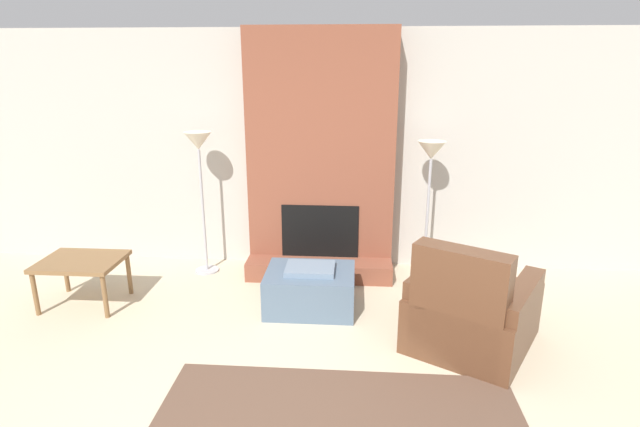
# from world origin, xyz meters

# --- Properties ---
(wall_back) EXTENTS (7.94, 0.06, 2.60)m
(wall_back) POSITION_xyz_m (0.00, 3.24, 1.30)
(wall_back) COLOR #BCB7AD
(wall_back) RESTS_ON ground_plane
(fireplace) EXTENTS (1.56, 0.63, 2.60)m
(fireplace) POSITION_xyz_m (0.00, 3.03, 1.21)
(fireplace) COLOR brown
(fireplace) RESTS_ON ground_plane
(ottoman) EXTENTS (0.83, 0.63, 0.43)m
(ottoman) POSITION_xyz_m (-0.03, 2.06, 0.20)
(ottoman) COLOR slate
(ottoman) RESTS_ON ground_plane
(armchair) EXTENTS (1.26, 1.30, 0.96)m
(armchair) POSITION_xyz_m (1.32, 1.49, 0.30)
(armchair) COLOR brown
(armchair) RESTS_ON ground_plane
(side_table) EXTENTS (0.74, 0.58, 0.46)m
(side_table) POSITION_xyz_m (-2.21, 1.99, 0.40)
(side_table) COLOR brown
(side_table) RESTS_ON ground_plane
(floor_lamp_left) EXTENTS (0.29, 0.29, 1.56)m
(floor_lamp_left) POSITION_xyz_m (-1.27, 2.86, 1.31)
(floor_lamp_left) COLOR #ADADB2
(floor_lamp_left) RESTS_ON ground_plane
(floor_lamp_right) EXTENTS (0.29, 0.29, 1.49)m
(floor_lamp_right) POSITION_xyz_m (1.14, 2.86, 1.25)
(floor_lamp_right) COLOR #ADADB2
(floor_lamp_right) RESTS_ON ground_plane
(area_rug) EXTENTS (2.43, 1.16, 0.01)m
(area_rug) POSITION_xyz_m (0.30, 0.47, 0.01)
(area_rug) COLOR brown
(area_rug) RESTS_ON ground_plane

